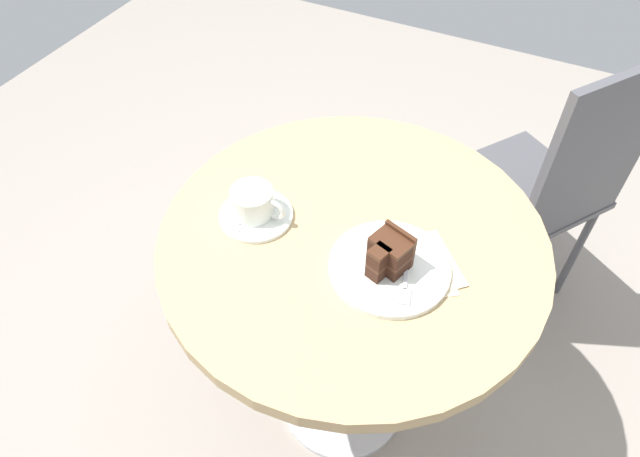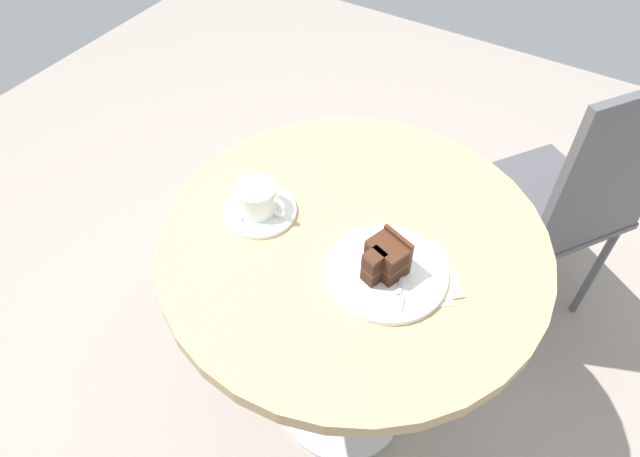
{
  "view_description": "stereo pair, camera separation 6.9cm",
  "coord_description": "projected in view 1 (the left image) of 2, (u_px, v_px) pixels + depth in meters",
  "views": [
    {
      "loc": [
        0.28,
        -0.71,
        1.61
      ],
      "look_at": [
        -0.05,
        -0.05,
        0.79
      ],
      "focal_mm": 32.0,
      "sensor_mm": 36.0,
      "label": 1
    },
    {
      "loc": [
        0.34,
        -0.68,
        1.61
      ],
      "look_at": [
        -0.05,
        -0.05,
        0.79
      ],
      "focal_mm": 32.0,
      "sensor_mm": 36.0,
      "label": 2
    }
  ],
  "objects": [
    {
      "name": "cake_slice",
      "position": [
        389.0,
        254.0,
        1.05
      ],
      "size": [
        0.08,
        0.09,
        0.08
      ],
      "rotation": [
        0.0,
        0.0,
        4.39
      ],
      "color": "#381E14",
      "rests_on": "cake_plate"
    },
    {
      "name": "teaspoon",
      "position": [
        237.0,
        207.0,
        1.19
      ],
      "size": [
        0.07,
        0.09,
        0.0
      ],
      "rotation": [
        0.0,
        0.0,
        2.17
      ],
      "color": "silver",
      "rests_on": "saucer"
    },
    {
      "name": "fork",
      "position": [
        405.0,
        281.0,
        1.05
      ],
      "size": [
        0.06,
        0.14,
        0.0
      ],
      "rotation": [
        0.0,
        0.0,
        5.02
      ],
      "color": "silver",
      "rests_on": "cake_plate"
    },
    {
      "name": "saucer",
      "position": [
        256.0,
        215.0,
        1.18
      ],
      "size": [
        0.15,
        0.15,
        0.01
      ],
      "color": "silver",
      "rests_on": "cafe_table"
    },
    {
      "name": "cafe_table",
      "position": [
        351.0,
        272.0,
        1.24
      ],
      "size": [
        0.79,
        0.79,
        0.75
      ],
      "color": "tan",
      "rests_on": "ground"
    },
    {
      "name": "coffee_cup",
      "position": [
        253.0,
        202.0,
        1.16
      ],
      "size": [
        0.12,
        0.09,
        0.06
      ],
      "color": "silver",
      "rests_on": "saucer"
    },
    {
      "name": "ground_plane",
      "position": [
        342.0,
        402.0,
        1.71
      ],
      "size": [
        4.4,
        4.4,
        0.01
      ],
      "primitive_type": "cube",
      "color": "gray",
      "rests_on": "ground"
    },
    {
      "name": "cafe_chair",
      "position": [
        553.0,
        180.0,
        1.57
      ],
      "size": [
        0.53,
        0.53,
        0.93
      ],
      "rotation": [
        0.0,
        0.0,
        4.1
      ],
      "color": "#4C4C51",
      "rests_on": "ground"
    },
    {
      "name": "napkin",
      "position": [
        412.0,
        266.0,
        1.09
      ],
      "size": [
        0.23,
        0.22,
        0.0
      ],
      "rotation": [
        0.0,
        0.0,
        0.61
      ],
      "color": "beige",
      "rests_on": "cafe_table"
    },
    {
      "name": "cake_plate",
      "position": [
        389.0,
        267.0,
        1.09
      ],
      "size": [
        0.23,
        0.23,
        0.01
      ],
      "color": "silver",
      "rests_on": "cafe_table"
    }
  ]
}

